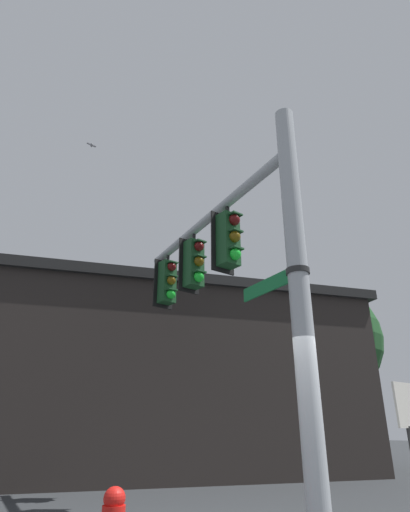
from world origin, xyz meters
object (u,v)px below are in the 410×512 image
traffic_light_mid_outer (168,282)px  traffic_light_mid_inner (194,263)px  street_name_sign (282,279)px  historical_marker (408,426)px  bird_flying (91,145)px  traffic_light_nearest_pole (229,239)px

traffic_light_mid_outer → traffic_light_mid_inner: bearing=80.4°
street_name_sign → historical_marker: (-3.04, -0.03, -2.03)m
bird_flying → historical_marker: bird_flying is taller
traffic_light_mid_inner → bird_flying: size_ratio=4.56×
traffic_light_mid_inner → street_name_sign: size_ratio=0.87×
traffic_light_mid_inner → traffic_light_mid_outer: size_ratio=1.00×
traffic_light_mid_inner → bird_flying: bird_flying is taller
traffic_light_mid_outer → street_name_sign: bearing=80.3°
traffic_light_nearest_pole → traffic_light_mid_inner: (-0.24, -1.41, 0.00)m
traffic_light_nearest_pole → traffic_light_mid_outer: bearing=-99.6°
traffic_light_nearest_pole → traffic_light_mid_outer: size_ratio=1.00×
street_name_sign → bird_flying: bird_flying is taller
traffic_light_mid_inner → bird_flying: (1.21, -3.75, 4.76)m
traffic_light_mid_outer → historical_marker: size_ratio=0.62×
historical_marker → street_name_sign: bearing=0.5°
traffic_light_mid_outer → bird_flying: (1.45, -2.33, 4.76)m
traffic_light_mid_inner → historical_marker: 5.01m
traffic_light_mid_outer → street_name_sign: size_ratio=0.87×
historical_marker → traffic_light_mid_inner: bearing=-47.8°
bird_flying → historical_marker: size_ratio=0.14×
traffic_light_mid_outer → historical_marker: bearing=118.7°
traffic_light_mid_outer → historical_marker: traffic_light_mid_outer is taller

